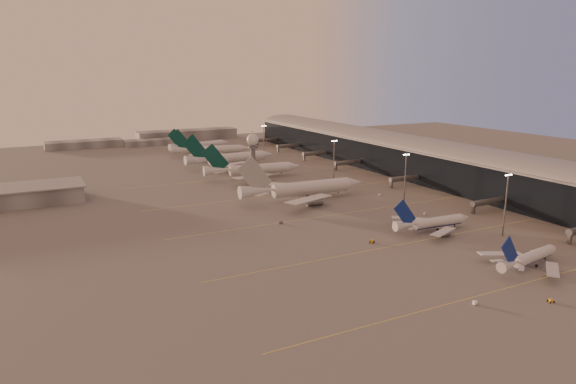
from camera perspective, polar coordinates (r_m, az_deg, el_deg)
name	(u,v)px	position (r m, az deg, el deg)	size (l,w,h in m)	color
ground	(382,261)	(177.20, 10.36, -7.50)	(700.00, 700.00, 0.00)	#5F5C5D
taxiway_markings	(359,210)	(237.01, 7.93, -2.03)	(180.00, 185.25, 0.02)	#E6D151
terminal	(414,157)	(323.66, 13.83, 3.77)	(57.00, 362.00, 23.04)	black
radar_tower	(253,150)	(275.56, -3.93, 4.69)	(6.40, 6.40, 31.10)	#53555A
mast_a	(506,201)	(212.42, 23.06, -0.98)	(3.60, 0.56, 25.00)	#53555A
mast_b	(405,176)	(248.04, 12.90, 1.71)	(3.60, 0.56, 25.00)	#53555A
mast_c	(334,159)	(288.76, 5.13, 3.62)	(3.60, 0.56, 25.00)	#53555A
mast_d	(264,141)	(366.23, -2.70, 5.74)	(3.60, 0.56, 25.00)	#53555A
distant_horizon	(159,138)	(471.07, -14.17, 5.85)	(165.00, 37.50, 9.00)	slate
narrowbody_near	(530,259)	(185.13, 25.27, -6.79)	(34.48, 27.31, 13.55)	silver
narrowbody_mid	(433,224)	(211.95, 15.80, -3.45)	(37.56, 29.94, 14.67)	silver
widebody_white	(304,191)	(253.74, 1.76, 0.08)	(67.36, 53.87, 23.68)	silver
greentail_a	(253,171)	(305.21, -3.87, 2.29)	(60.02, 48.25, 21.82)	silver
greentail_b	(231,160)	(343.85, -6.39, 3.53)	(63.48, 51.20, 23.05)	silver
greentail_c	(211,151)	(385.35, -8.53, 4.48)	(57.25, 45.72, 21.11)	silver
greentail_d	(200,147)	(411.83, -9.73, 4.97)	(52.92, 42.26, 19.52)	silver
gsv_truck_a	(476,301)	(152.29, 20.21, -11.26)	(5.72, 2.41, 2.26)	white
gsv_tug_near	(551,301)	(161.95, 27.17, -10.71)	(2.68, 3.58, 0.91)	gold
gsv_catering_a	(534,248)	(199.47, 25.66, -5.60)	(5.72, 3.78, 4.32)	white
gsv_tug_mid	(372,242)	(193.71, 9.32, -5.46)	(4.05, 4.11, 1.03)	gold
gsv_truck_b	(425,212)	(235.20, 14.99, -2.21)	(5.60, 3.45, 2.13)	white
gsv_truck_c	(281,221)	(214.30, -0.73, -3.23)	(6.11, 4.93, 2.38)	#55585A
gsv_catering_b	(380,192)	(264.90, 10.18, 0.01)	(5.40, 2.82, 4.30)	white
gsv_tug_far	(292,191)	(269.55, 0.40, 0.11)	(4.21, 4.47, 1.10)	white
gsv_tug_hangar	(281,171)	(323.99, -0.78, 2.36)	(3.14, 1.89, 0.90)	gold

